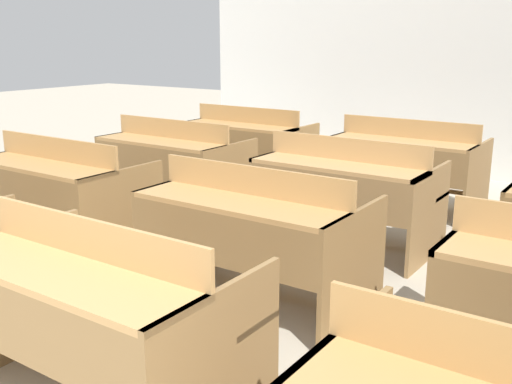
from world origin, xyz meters
TOP-DOWN VIEW (x-y plane):
  - wall_back at (0.00, 6.97)m, footprint 7.20×0.06m
  - bench_front_center at (-0.04, 1.45)m, footprint 1.33×0.81m
  - bench_second_left at (-1.90, 2.71)m, footprint 1.33×0.81m
  - bench_second_center at (-0.07, 2.70)m, footprint 1.33×0.81m
  - bench_third_left at (-1.88, 3.99)m, footprint 1.33×0.81m
  - bench_third_center at (-0.07, 3.95)m, footprint 1.33×0.81m
  - bench_back_left at (-1.90, 5.23)m, footprint 1.33×0.81m
  - bench_back_center at (-0.07, 5.25)m, footprint 1.33×0.81m

SIDE VIEW (x-z plane):
  - bench_front_center at x=-0.04m, z-range 0.04..0.90m
  - bench_second_left at x=-1.90m, z-range 0.04..0.90m
  - bench_second_center at x=-0.07m, z-range 0.04..0.90m
  - bench_third_left at x=-1.88m, z-range 0.04..0.90m
  - bench_third_center at x=-0.07m, z-range 0.04..0.90m
  - bench_back_left at x=-1.90m, z-range 0.04..0.90m
  - bench_back_center at x=-0.07m, z-range 0.04..0.90m
  - wall_back at x=0.00m, z-range 0.00..3.06m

